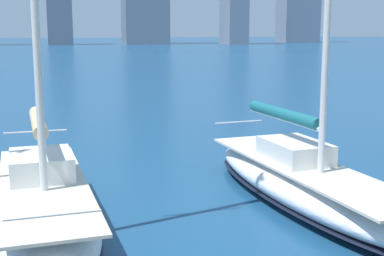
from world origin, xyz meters
TOP-DOWN VIEW (x-y plane):
  - sailboat_teal at (-3.24, -6.98)m, footprint 3.07×9.30m
  - sailboat_tan at (3.29, -6.48)m, footprint 2.77×8.08m

SIDE VIEW (x-z plane):
  - sailboat_teal at x=-3.24m, z-range -5.33..6.58m
  - sailboat_tan at x=3.29m, z-range -5.44..6.86m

